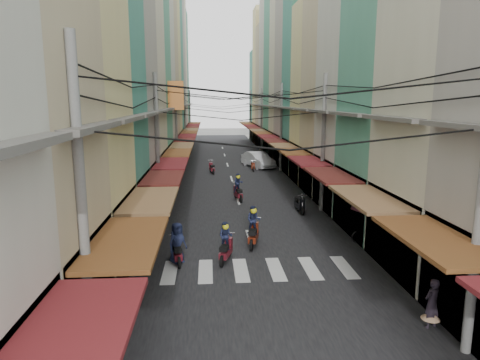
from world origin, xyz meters
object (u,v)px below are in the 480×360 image
white_car (258,167)px  traffic_sign (338,184)px  market_umbrella (374,204)px  bicycle (368,242)px

white_car → traffic_sign: (2.08, -19.73, 2.18)m
market_umbrella → traffic_sign: size_ratio=0.76×
traffic_sign → bicycle: bearing=-80.5°
white_car → bicycle: 23.25m
traffic_sign → market_umbrella: bearing=-82.0°
white_car → market_umbrella: bearing=-104.0°
market_umbrella → traffic_sign: traffic_sign is taller
white_car → bicycle: (2.64, -23.10, 0.00)m
white_car → bicycle: bearing=-103.8°
white_car → market_umbrella: 23.77m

